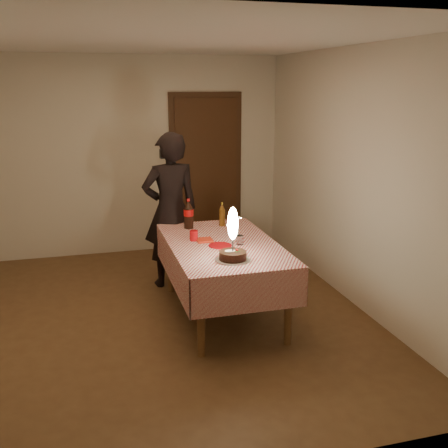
{
  "coord_description": "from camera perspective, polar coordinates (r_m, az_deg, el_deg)",
  "views": [
    {
      "loc": [
        -0.67,
        -4.73,
        2.23
      ],
      "look_at": [
        0.6,
        -0.13,
        0.95
      ],
      "focal_mm": 42.0,
      "sensor_mm": 36.0,
      "label": 1
    }
  ],
  "objects": [
    {
      "name": "red_cup",
      "position": [
        5.11,
        -3.31,
        -1.26
      ],
      "size": [
        0.08,
        0.08,
        0.1
      ],
      "primitive_type": "cylinder",
      "color": "red",
      "rests_on": "dining_table"
    },
    {
      "name": "photographer",
      "position": [
        5.85,
        -5.84,
        1.51
      ],
      "size": [
        0.67,
        0.49,
        1.74
      ],
      "color": "black",
      "rests_on": "ground"
    },
    {
      "name": "napkin_stack",
      "position": [
        5.1,
        -2.14,
        -1.76
      ],
      "size": [
        0.15,
        0.15,
        0.02
      ],
      "primitive_type": "cube",
      "color": "red",
      "rests_on": "dining_table"
    },
    {
      "name": "room_shell",
      "position": [
        4.89,
        -7.18,
        8.15
      ],
      "size": [
        4.04,
        4.54,
        2.62
      ],
      "color": "beige",
      "rests_on": "ground"
    },
    {
      "name": "dining_table",
      "position": [
        5.07,
        -0.15,
        -3.17
      ],
      "size": [
        1.02,
        1.72,
        0.75
      ],
      "color": "brown",
      "rests_on": "ground"
    },
    {
      "name": "clear_cup",
      "position": [
        4.98,
        1.74,
        -1.75
      ],
      "size": [
        0.07,
        0.07,
        0.09
      ],
      "primitive_type": "cylinder",
      "color": "silver",
      "rests_on": "dining_table"
    },
    {
      "name": "birthday_cake",
      "position": [
        4.52,
        0.96,
        -2.3
      ],
      "size": [
        0.3,
        0.3,
        0.47
      ],
      "color": "white",
      "rests_on": "dining_table"
    },
    {
      "name": "amber_bottle_right",
      "position": [
        5.62,
        -0.21,
        0.99
      ],
      "size": [
        0.06,
        0.06,
        0.25
      ],
      "color": "#5B350F",
      "rests_on": "dining_table"
    },
    {
      "name": "red_plate",
      "position": [
        4.95,
        -0.42,
        -2.35
      ],
      "size": [
        0.22,
        0.22,
        0.01
      ],
      "primitive_type": "cylinder",
      "color": "#B70C14",
      "rests_on": "dining_table"
    },
    {
      "name": "cola_bottle",
      "position": [
        5.53,
        -3.88,
        1.08
      ],
      "size": [
        0.1,
        0.1,
        0.32
      ],
      "color": "black",
      "rests_on": "dining_table"
    },
    {
      "name": "ground",
      "position": [
        5.27,
        -6.83,
        -10.12
      ],
      "size": [
        4.0,
        4.5,
        0.01
      ],
      "primitive_type": "cube",
      "color": "brown",
      "rests_on": "ground"
    }
  ]
}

